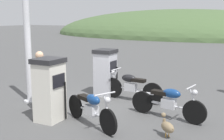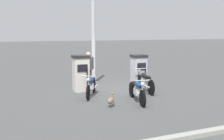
{
  "view_description": "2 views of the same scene",
  "coord_description": "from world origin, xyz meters",
  "px_view_note": "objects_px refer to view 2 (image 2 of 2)",
  "views": [
    {
      "loc": [
        4.55,
        -6.97,
        2.62
      ],
      "look_at": [
        0.67,
        0.13,
        1.14
      ],
      "focal_mm": 47.5,
      "sensor_mm": 36.0,
      "label": 1
    },
    {
      "loc": [
        11.77,
        -4.1,
        2.68
      ],
      "look_at": [
        1.5,
        -0.56,
        1.14
      ],
      "focal_mm": 44.89,
      "sensor_mm": 36.0,
      "label": 2
    }
  ],
  "objects_px": {
    "fuel_pump_far": "(139,71)",
    "canopy_support_pole": "(93,44)",
    "fuel_pump_near": "(81,73)",
    "motorcycle_far_pump": "(144,81)",
    "attendant_person": "(88,67)",
    "motorcycle_near_pump": "(91,85)",
    "motorcycle_extra": "(137,90)",
    "wandering_duck": "(111,100)"
  },
  "relations": [
    {
      "from": "motorcycle_extra",
      "to": "attendant_person",
      "type": "height_order",
      "value": "attendant_person"
    },
    {
      "from": "motorcycle_extra",
      "to": "canopy_support_pole",
      "type": "bearing_deg",
      "value": -172.91
    },
    {
      "from": "fuel_pump_far",
      "to": "wandering_duck",
      "type": "xyz_separation_m",
      "value": [
        2.94,
        -2.4,
        -0.54
      ]
    },
    {
      "from": "motorcycle_far_pump",
      "to": "fuel_pump_far",
      "type": "bearing_deg",
      "value": 169.5
    },
    {
      "from": "fuel_pump_near",
      "to": "motorcycle_extra",
      "type": "relative_size",
      "value": 0.77
    },
    {
      "from": "fuel_pump_near",
      "to": "motorcycle_near_pump",
      "type": "distance_m",
      "value": 1.19
    },
    {
      "from": "fuel_pump_far",
      "to": "fuel_pump_near",
      "type": "bearing_deg",
      "value": -90.0
    },
    {
      "from": "motorcycle_near_pump",
      "to": "canopy_support_pole",
      "type": "xyz_separation_m",
      "value": [
        -2.82,
        0.88,
        1.53
      ]
    },
    {
      "from": "fuel_pump_far",
      "to": "motorcycle_near_pump",
      "type": "height_order",
      "value": "fuel_pump_far"
    },
    {
      "from": "motorcycle_near_pump",
      "to": "motorcycle_far_pump",
      "type": "xyz_separation_m",
      "value": [
        -0.1,
        2.45,
        0.02
      ]
    },
    {
      "from": "motorcycle_extra",
      "to": "wandering_duck",
      "type": "bearing_deg",
      "value": -72.54
    },
    {
      "from": "motorcycle_far_pump",
      "to": "motorcycle_extra",
      "type": "distance_m",
      "value": 1.86
    },
    {
      "from": "attendant_person",
      "to": "canopy_support_pole",
      "type": "height_order",
      "value": "canopy_support_pole"
    },
    {
      "from": "motorcycle_near_pump",
      "to": "canopy_support_pole",
      "type": "bearing_deg",
      "value": 162.6
    },
    {
      "from": "fuel_pump_near",
      "to": "fuel_pump_far",
      "type": "relative_size",
      "value": 1.04
    },
    {
      "from": "wandering_duck",
      "to": "fuel_pump_far",
      "type": "bearing_deg",
      "value": 140.77
    },
    {
      "from": "fuel_pump_near",
      "to": "motorcycle_far_pump",
      "type": "distance_m",
      "value": 2.83
    },
    {
      "from": "fuel_pump_far",
      "to": "wandering_duck",
      "type": "bearing_deg",
      "value": -39.23
    },
    {
      "from": "fuel_pump_far",
      "to": "attendant_person",
      "type": "distance_m",
      "value": 2.41
    },
    {
      "from": "motorcycle_near_pump",
      "to": "canopy_support_pole",
      "type": "distance_m",
      "value": 3.33
    },
    {
      "from": "fuel_pump_far",
      "to": "attendant_person",
      "type": "relative_size",
      "value": 0.92
    },
    {
      "from": "fuel_pump_far",
      "to": "motorcycle_extra",
      "type": "distance_m",
      "value": 2.87
    },
    {
      "from": "fuel_pump_near",
      "to": "fuel_pump_far",
      "type": "bearing_deg",
      "value": 90.0
    },
    {
      "from": "fuel_pump_near",
      "to": "canopy_support_pole",
      "type": "bearing_deg",
      "value": 148.17
    },
    {
      "from": "canopy_support_pole",
      "to": "motorcycle_extra",
      "type": "bearing_deg",
      "value": 7.09
    },
    {
      "from": "fuel_pump_near",
      "to": "fuel_pump_far",
      "type": "xyz_separation_m",
      "value": [
        0.0,
        2.81,
        -0.03
      ]
    },
    {
      "from": "fuel_pump_near",
      "to": "canopy_support_pole",
      "type": "xyz_separation_m",
      "value": [
        -1.69,
        1.05,
        1.19
      ]
    },
    {
      "from": "motorcycle_extra",
      "to": "fuel_pump_far",
      "type": "bearing_deg",
      "value": 154.45
    },
    {
      "from": "canopy_support_pole",
      "to": "motorcycle_far_pump",
      "type": "bearing_deg",
      "value": 29.95
    },
    {
      "from": "fuel_pump_near",
      "to": "wandering_duck",
      "type": "distance_m",
      "value": 3.02
    },
    {
      "from": "motorcycle_far_pump",
      "to": "fuel_pump_near",
      "type": "bearing_deg",
      "value": -111.58
    },
    {
      "from": "fuel_pump_far",
      "to": "motorcycle_extra",
      "type": "relative_size",
      "value": 0.74
    },
    {
      "from": "attendant_person",
      "to": "fuel_pump_near",
      "type": "bearing_deg",
      "value": -34.66
    },
    {
      "from": "fuel_pump_far",
      "to": "canopy_support_pole",
      "type": "relative_size",
      "value": 0.37
    },
    {
      "from": "fuel_pump_near",
      "to": "motorcycle_far_pump",
      "type": "bearing_deg",
      "value": 68.42
    },
    {
      "from": "fuel_pump_far",
      "to": "motorcycle_near_pump",
      "type": "bearing_deg",
      "value": -66.86
    },
    {
      "from": "fuel_pump_far",
      "to": "attendant_person",
      "type": "xyz_separation_m",
      "value": [
        -0.78,
        -2.27,
        0.18
      ]
    },
    {
      "from": "motorcycle_extra",
      "to": "canopy_support_pole",
      "type": "relative_size",
      "value": 0.5
    },
    {
      "from": "canopy_support_pole",
      "to": "fuel_pump_near",
      "type": "bearing_deg",
      "value": -31.83
    },
    {
      "from": "fuel_pump_far",
      "to": "motorcycle_far_pump",
      "type": "height_order",
      "value": "fuel_pump_far"
    },
    {
      "from": "motorcycle_far_pump",
      "to": "attendant_person",
      "type": "xyz_separation_m",
      "value": [
        -1.81,
        -2.08,
        0.48
      ]
    },
    {
      "from": "wandering_duck",
      "to": "motorcycle_extra",
      "type": "bearing_deg",
      "value": 107.46
    }
  ]
}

